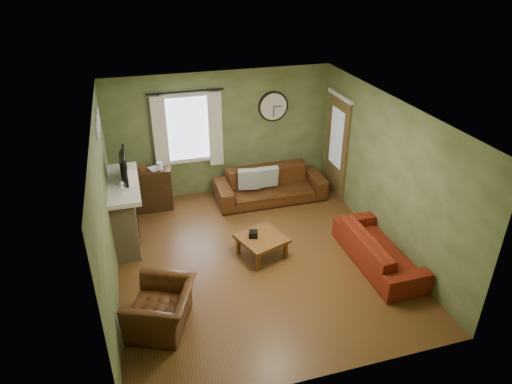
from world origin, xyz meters
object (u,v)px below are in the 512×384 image
object	(u,v)px
armchair	(161,308)
sofa_red	(379,249)
coffee_table	(262,246)
sofa_brown	(270,185)
bookshelf	(153,190)

from	to	relation	value
armchair	sofa_red	bearing A→B (deg)	120.15
sofa_red	coffee_table	bearing A→B (deg)	67.95
sofa_brown	armchair	distance (m)	4.01
armchair	coffee_table	distance (m)	2.16
sofa_brown	armchair	size ratio (longest dim) A/B	2.37
sofa_red	bookshelf	bearing A→B (deg)	50.08
bookshelf	coffee_table	bearing A→B (deg)	-52.82
sofa_brown	coffee_table	distance (m)	2.04
sofa_red	coffee_table	distance (m)	1.95
bookshelf	armchair	world-z (taller)	bookshelf
bookshelf	sofa_red	xyz separation A→B (m)	(3.43, -2.87, -0.15)
sofa_red	coffee_table	xyz separation A→B (m)	(-1.81, 0.73, -0.09)
sofa_brown	coffee_table	world-z (taller)	sofa_brown
bookshelf	armchair	size ratio (longest dim) A/B	0.91
sofa_brown	armchair	bearing A→B (deg)	-129.70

